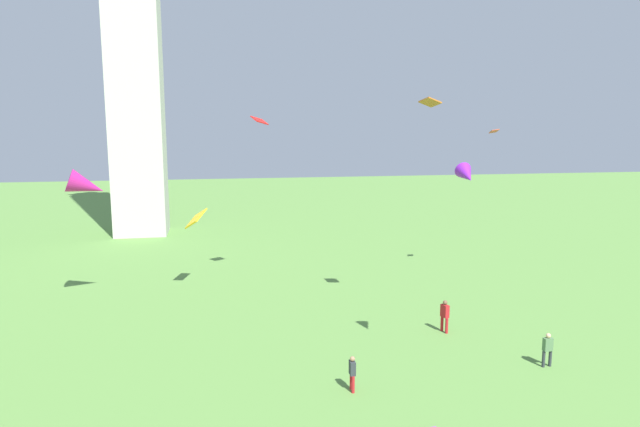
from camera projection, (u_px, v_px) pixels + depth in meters
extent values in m
cylinder|color=#2D3338|center=(550.00, 358.00, 25.35)|extent=(0.15, 0.15, 0.79)
cylinder|color=#2D3338|center=(544.00, 359.00, 25.26)|extent=(0.15, 0.15, 0.79)
cube|color=#51754C|center=(548.00, 344.00, 25.20)|extent=(0.44, 0.27, 0.62)
sphere|color=#D8AD84|center=(548.00, 336.00, 25.13)|extent=(0.23, 0.23, 0.23)
cylinder|color=red|center=(351.00, 381.00, 23.09)|extent=(0.14, 0.14, 0.74)
cylinder|color=red|center=(353.00, 384.00, 22.76)|extent=(0.14, 0.14, 0.74)
cube|color=#2D3338|center=(352.00, 368.00, 22.82)|extent=(0.25, 0.41, 0.59)
sphere|color=#A37556|center=(352.00, 359.00, 22.76)|extent=(0.22, 0.22, 0.22)
cylinder|color=red|center=(447.00, 326.00, 29.48)|extent=(0.16, 0.16, 0.87)
cylinder|color=red|center=(442.00, 323.00, 29.84)|extent=(0.16, 0.16, 0.87)
cube|color=red|center=(445.00, 311.00, 29.54)|extent=(0.38, 0.53, 0.69)
sphere|color=brown|center=(445.00, 303.00, 29.47)|extent=(0.25, 0.25, 0.25)
cube|color=#B86020|center=(430.00, 102.00, 29.39)|extent=(0.93, 1.25, 0.52)
cube|color=yellow|center=(196.00, 218.00, 36.74)|extent=(1.56, 2.10, 1.32)
cone|color=purple|center=(467.00, 175.00, 23.02)|extent=(0.83, 1.28, 1.06)
cube|color=#C8412E|center=(494.00, 131.00, 38.86)|extent=(0.69, 0.85, 0.33)
cube|color=red|center=(259.00, 120.00, 36.84)|extent=(1.29, 1.33, 0.64)
cone|color=#B91E7E|center=(86.00, 186.00, 32.80)|extent=(2.71, 1.97, 2.11)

